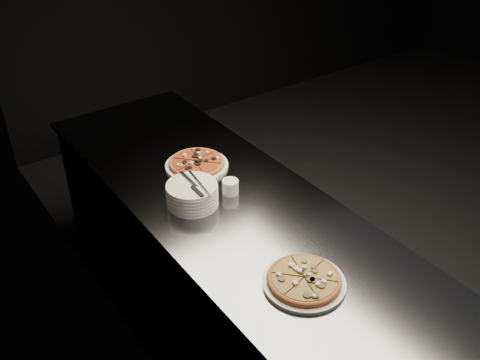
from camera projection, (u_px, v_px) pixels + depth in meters
wall_left at (148, 130)px, 1.76m from camera, size 0.02×5.00×2.80m
counter at (239, 290)px, 2.45m from camera, size 0.74×2.44×0.92m
pizza_mushroom at (304, 280)px, 1.82m from camera, size 0.31×0.31×0.03m
pizza_tomato at (197, 163)px, 2.47m from camera, size 0.31×0.31×0.03m
plate_stack at (192, 194)px, 2.21m from camera, size 0.21×0.21×0.10m
cutlery at (195, 185)px, 2.17m from camera, size 0.09×0.22×0.01m
ramekin at (230, 186)px, 2.28m from camera, size 0.07×0.07×0.06m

